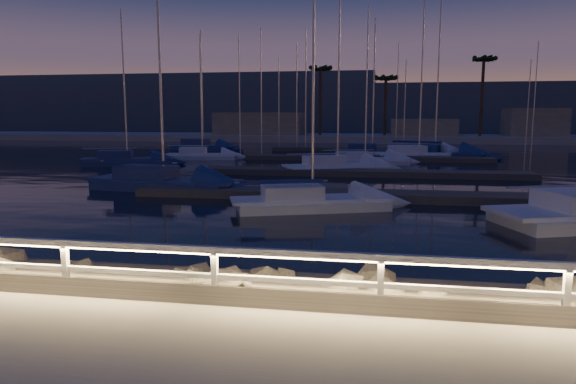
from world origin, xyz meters
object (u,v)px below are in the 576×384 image
(sailboat_k, at_px, (416,154))
(sailboat_l, at_px, (432,153))
(sailboat_e, at_px, (125,160))
(sailboat_m, at_px, (202,146))
(sailboat_g, at_px, (363,160))
(sailboat_i, at_px, (201,155))
(sailboat_f, at_px, (160,181))
(sailboat_n, at_px, (370,151))
(sailboat_j, at_px, (335,166))
(guard_rail, at_px, (319,267))
(sailboat_b, at_px, (308,200))

(sailboat_k, height_order, sailboat_l, sailboat_l)
(sailboat_l, bearing_deg, sailboat_e, -131.03)
(sailboat_e, xyz_separation_m, sailboat_m, (0.05, 18.52, 0.03))
(sailboat_g, relative_size, sailboat_k, 0.84)
(sailboat_g, relative_size, sailboat_i, 1.11)
(sailboat_f, bearing_deg, sailboat_l, 64.49)
(sailboat_g, distance_m, sailboat_i, 15.18)
(sailboat_g, bearing_deg, sailboat_k, 36.89)
(sailboat_e, relative_size, sailboat_n, 0.91)
(sailboat_k, distance_m, sailboat_l, 2.36)
(sailboat_l, distance_m, sailboat_n, 6.11)
(sailboat_g, bearing_deg, sailboat_l, 34.89)
(sailboat_k, bearing_deg, sailboat_j, -132.73)
(guard_rail, bearing_deg, sailboat_n, 89.64)
(sailboat_e, distance_m, sailboat_n, 23.91)
(guard_rail, distance_m, sailboat_g, 33.88)
(sailboat_g, height_order, sailboat_m, sailboat_m)
(sailboat_n, bearing_deg, sailboat_f, -113.75)
(sailboat_n, bearing_deg, sailboat_g, -93.76)
(sailboat_e, distance_m, sailboat_i, 7.65)
(sailboat_b, xyz_separation_m, sailboat_k, (6.55, 28.12, 0.04))
(sailboat_i, distance_m, sailboat_k, 20.24)
(sailboat_n, bearing_deg, sailboat_m, 165.03)
(sailboat_m, bearing_deg, sailboat_l, -2.21)
(guard_rail, bearing_deg, sailboat_k, 83.54)
(sailboat_b, distance_m, sailboat_f, 9.92)
(sailboat_e, bearing_deg, sailboat_i, 39.32)
(guard_rail, bearing_deg, sailboat_e, 122.59)
(sailboat_g, xyz_separation_m, sailboat_l, (6.43, 8.84, 0.05))
(sailboat_k, bearing_deg, sailboat_n, 129.87)
(sailboat_b, xyz_separation_m, sailboat_n, (2.19, 31.04, 0.04))
(sailboat_e, xyz_separation_m, sailboat_l, (25.55, 12.53, 0.01))
(sailboat_i, bearing_deg, sailboat_b, -71.97)
(sailboat_e, bearing_deg, sailboat_f, -73.38)
(sailboat_b, relative_size, sailboat_i, 1.05)
(sailboat_m, xyz_separation_m, sailboat_n, (19.52, -4.78, -0.03))
(sailboat_b, height_order, sailboat_g, sailboat_g)
(guard_rail, height_order, sailboat_e, sailboat_e)
(sailboat_f, distance_m, sailboat_m, 32.35)
(sailboat_i, distance_m, sailboat_n, 17.04)
(sailboat_e, xyz_separation_m, sailboat_k, (23.93, 10.81, 0.01))
(sailboat_g, distance_m, sailboat_n, 10.06)
(guard_rail, xyz_separation_m, sailboat_k, (4.64, 40.99, -0.92))
(guard_rail, xyz_separation_m, sailboat_n, (0.27, 43.92, -0.93))
(sailboat_f, xyz_separation_m, sailboat_n, (10.96, 26.42, -0.02))
(sailboat_b, relative_size, sailboat_j, 0.90)
(sailboat_j, relative_size, sailboat_l, 0.81)
(sailboat_e, height_order, sailboat_m, sailboat_m)
(sailboat_j, bearing_deg, guard_rail, -109.82)
(sailboat_l, relative_size, sailboat_m, 1.18)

